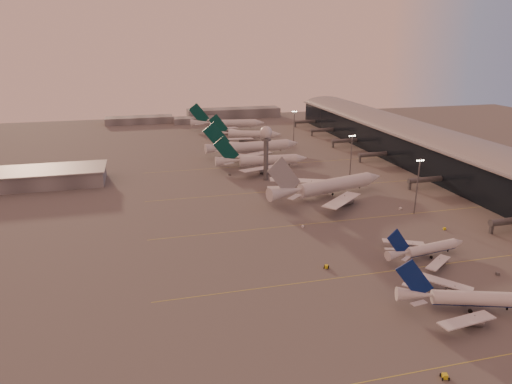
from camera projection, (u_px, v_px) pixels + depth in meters
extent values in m
plane|color=#4C4A4A|center=(355.00, 293.00, 137.73)|extent=(700.00, 700.00, 0.00)
cube|color=gold|center=(423.00, 267.00, 153.90)|extent=(180.00, 0.25, 0.02)
cube|color=gold|center=(362.00, 219.00, 195.26)|extent=(180.00, 0.25, 0.02)
cube|color=gold|center=(322.00, 187.00, 236.62)|extent=(180.00, 0.25, 0.02)
cube|color=gold|center=(292.00, 163.00, 282.58)|extent=(180.00, 0.25, 0.02)
cube|color=black|center=(444.00, 157.00, 261.11)|extent=(36.00, 360.00, 18.00)
cylinder|color=gray|center=(446.00, 141.00, 258.25)|extent=(10.08, 360.00, 10.08)
cube|color=gray|center=(446.00, 141.00, 258.19)|extent=(40.00, 362.00, 0.80)
cube|color=#575A5F|center=(492.00, 228.00, 179.52)|extent=(1.20, 1.20, 4.40)
cylinder|color=#575A5F|center=(428.00, 179.00, 234.43)|extent=(22.00, 2.80, 2.80)
cube|color=#575A5F|center=(410.00, 185.00, 232.83)|extent=(1.20, 1.20, 4.40)
cylinder|color=#575A5F|center=(375.00, 154.00, 285.90)|extent=(22.00, 2.80, 2.80)
cube|color=#575A5F|center=(360.00, 159.00, 284.31)|extent=(1.20, 1.20, 4.40)
cylinder|color=#575A5F|center=(346.00, 141.00, 324.51)|extent=(22.00, 2.80, 2.80)
cube|color=#575A5F|center=(333.00, 145.00, 322.91)|extent=(1.20, 1.20, 4.40)
cylinder|color=#575A5F|center=(324.00, 130.00, 363.11)|extent=(22.00, 2.80, 2.80)
cube|color=#575A5F|center=(312.00, 133.00, 361.51)|extent=(1.20, 1.20, 4.40)
cylinder|color=#575A5F|center=(306.00, 122.00, 399.88)|extent=(22.00, 2.80, 2.80)
cube|color=#575A5F|center=(295.00, 125.00, 398.28)|extent=(1.20, 1.20, 4.40)
cube|color=slate|center=(24.00, 179.00, 237.20)|extent=(80.00, 25.00, 8.00)
cube|color=gray|center=(23.00, 171.00, 235.86)|extent=(82.00, 27.00, 0.60)
cylinder|color=#575A5F|center=(266.00, 160.00, 245.69)|extent=(2.60, 2.60, 22.00)
cylinder|color=#575A5F|center=(266.00, 139.00, 242.04)|extent=(5.20, 5.20, 1.20)
sphere|color=silver|center=(266.00, 132.00, 240.80)|extent=(6.40, 6.40, 6.40)
cylinder|color=#575A5F|center=(266.00, 125.00, 239.62)|extent=(0.16, 0.16, 2.00)
cylinder|color=#575A5F|center=(417.00, 186.00, 197.11)|extent=(0.56, 0.56, 25.00)
cube|color=#575A5F|center=(420.00, 160.00, 193.30)|extent=(3.60, 0.25, 0.25)
sphere|color=#FFEABF|center=(417.00, 161.00, 193.07)|extent=(0.56, 0.56, 0.56)
sphere|color=#FFEABF|center=(419.00, 161.00, 193.31)|extent=(0.56, 0.56, 0.56)
sphere|color=#FFEABF|center=(421.00, 160.00, 193.54)|extent=(0.56, 0.56, 0.56)
sphere|color=#FFEABF|center=(423.00, 160.00, 193.77)|extent=(0.56, 0.56, 0.56)
cylinder|color=#575A5F|center=(351.00, 157.00, 246.50)|extent=(0.56, 0.56, 25.00)
cube|color=#575A5F|center=(352.00, 135.00, 242.69)|extent=(3.60, 0.25, 0.25)
sphere|color=#FFEABF|center=(350.00, 136.00, 242.46)|extent=(0.56, 0.56, 0.56)
sphere|color=#FFEABF|center=(352.00, 136.00, 242.70)|extent=(0.56, 0.56, 0.56)
sphere|color=#FFEABF|center=(353.00, 136.00, 242.93)|extent=(0.56, 0.56, 0.56)
sphere|color=#FFEABF|center=(355.00, 136.00, 243.16)|extent=(0.56, 0.56, 0.56)
cylinder|color=#575A5F|center=(294.00, 128.00, 328.76)|extent=(0.56, 0.56, 25.00)
cube|color=#575A5F|center=(294.00, 111.00, 324.94)|extent=(3.60, 0.25, 0.25)
sphere|color=#FFEABF|center=(292.00, 112.00, 324.72)|extent=(0.56, 0.56, 0.56)
sphere|color=#FFEABF|center=(294.00, 112.00, 324.95)|extent=(0.56, 0.56, 0.56)
sphere|color=#FFEABF|center=(295.00, 111.00, 325.19)|extent=(0.56, 0.56, 0.56)
sphere|color=#FFEABF|center=(296.00, 111.00, 325.42)|extent=(0.56, 0.56, 0.56)
cube|color=slate|center=(139.00, 120.00, 416.93)|extent=(60.00, 18.00, 6.00)
cube|color=slate|center=(234.00, 113.00, 446.60)|extent=(90.00, 20.00, 9.00)
cube|color=slate|center=(195.00, 120.00, 419.54)|extent=(40.00, 15.00, 5.00)
cylinder|color=silver|center=(475.00, 300.00, 128.12)|extent=(23.92, 11.30, 4.06)
cylinder|color=navy|center=(475.00, 303.00, 128.42)|extent=(23.11, 10.07, 2.92)
cone|color=silver|center=(414.00, 296.00, 129.07)|extent=(10.77, 6.98, 4.06)
cube|color=silver|center=(467.00, 322.00, 119.29)|extent=(17.68, 6.88, 1.28)
cylinder|color=slate|center=(473.00, 323.00, 121.92)|extent=(5.21, 3.95, 2.64)
cube|color=slate|center=(474.00, 320.00, 121.55)|extent=(0.39, 0.35, 1.62)
cube|color=silver|center=(442.00, 284.00, 138.18)|extent=(14.83, 15.21, 1.28)
cylinder|color=slate|center=(454.00, 293.00, 136.35)|extent=(5.21, 3.95, 2.64)
cube|color=slate|center=(454.00, 290.00, 135.99)|extent=(0.39, 0.35, 1.62)
cube|color=navy|center=(414.00, 280.00, 127.51)|extent=(10.70, 3.83, 12.10)
cube|color=silver|center=(419.00, 305.00, 124.67)|extent=(4.81, 2.34, 0.27)
cube|color=silver|center=(410.00, 288.00, 133.41)|extent=(4.52, 4.46, 0.27)
cylinder|color=black|center=(507.00, 310.00, 128.41)|extent=(0.53, 0.53, 1.07)
cylinder|color=black|center=(464.00, 304.00, 131.34)|extent=(1.28, 0.87, 1.18)
cylinder|color=black|center=(470.00, 313.00, 126.89)|extent=(1.28, 0.87, 1.18)
cylinder|color=silver|center=(431.00, 249.00, 160.25)|extent=(20.91, 6.44, 3.51)
cylinder|color=navy|center=(431.00, 251.00, 160.50)|extent=(20.36, 5.41, 2.53)
cone|color=silver|center=(458.00, 243.00, 164.71)|extent=(4.45, 4.05, 3.51)
cone|color=silver|center=(398.00, 255.00, 154.80)|extent=(9.06, 4.72, 3.51)
cube|color=silver|center=(438.00, 264.00, 151.04)|extent=(14.07, 11.61, 1.10)
cylinder|color=slate|center=(439.00, 264.00, 154.25)|extent=(4.28, 2.83, 2.28)
cube|color=slate|center=(439.00, 262.00, 153.93)|extent=(0.31, 0.27, 1.40)
cube|color=silver|center=(403.00, 243.00, 166.17)|extent=(15.21, 8.29, 1.10)
cylinder|color=slate|center=(412.00, 249.00, 165.80)|extent=(4.28, 2.83, 2.28)
cube|color=slate|center=(412.00, 246.00, 165.49)|extent=(0.31, 0.27, 1.40)
cube|color=navy|center=(398.00, 244.00, 153.26)|extent=(9.58, 1.71, 10.46)
cube|color=silver|center=(406.00, 260.00, 151.29)|extent=(4.14, 3.48, 0.23)
cube|color=silver|center=(390.00, 250.00, 158.28)|extent=(4.26, 2.64, 0.23)
cylinder|color=black|center=(448.00, 252.00, 163.85)|extent=(0.46, 0.46, 0.92)
cylinder|color=black|center=(423.00, 254.00, 162.17)|extent=(1.07, 0.60, 1.02)
cylinder|color=black|center=(431.00, 258.00, 158.61)|extent=(1.07, 0.60, 1.02)
cylinder|color=silver|center=(336.00, 187.00, 222.61)|extent=(41.33, 16.84, 6.42)
cylinder|color=silver|center=(335.00, 190.00, 223.07)|extent=(40.07, 14.89, 4.62)
cone|color=silver|center=(373.00, 180.00, 233.96)|extent=(9.34, 8.26, 6.42)
cone|color=silver|center=(285.00, 195.00, 208.86)|extent=(18.30, 10.66, 6.42)
cube|color=silver|center=(342.00, 203.00, 204.20)|extent=(26.21, 25.10, 1.91)
cylinder|color=slate|center=(344.00, 204.00, 210.66)|extent=(8.76, 6.09, 4.17)
cube|color=slate|center=(344.00, 201.00, 210.19)|extent=(0.37, 0.33, 2.57)
cube|color=silver|center=(299.00, 183.00, 232.46)|extent=(30.26, 13.28, 1.91)
cylinder|color=slate|center=(311.00, 189.00, 232.24)|extent=(8.76, 6.09, 4.17)
cube|color=slate|center=(311.00, 186.00, 231.77)|extent=(0.37, 0.33, 2.57)
cube|color=#94969B|center=(284.00, 179.00, 206.05)|extent=(17.27, 4.96, 19.04)
cube|color=silver|center=(294.00, 200.00, 202.07)|extent=(7.95, 7.47, 0.26)
cube|color=silver|center=(276.00, 190.00, 215.23)|extent=(8.37, 4.44, 0.26)
cylinder|color=black|center=(359.00, 190.00, 231.08)|extent=(0.52, 0.52, 1.03)
cylinder|color=black|center=(327.00, 194.00, 224.19)|extent=(1.23, 0.79, 1.14)
cylinder|color=black|center=(333.00, 197.00, 220.42)|extent=(1.23, 0.79, 1.14)
cylinder|color=silver|center=(268.00, 162.00, 270.78)|extent=(34.43, 7.20, 5.52)
cylinder|color=silver|center=(268.00, 164.00, 271.18)|extent=(33.67, 5.62, 3.97)
cone|color=silver|center=(301.00, 160.00, 274.60)|extent=(6.88, 5.84, 5.52)
cone|color=silver|center=(228.00, 163.00, 266.02)|extent=(14.60, 6.22, 5.52)
cube|color=silver|center=(259.00, 171.00, 256.14)|extent=(24.92, 15.77, 1.63)
cylinder|color=slate|center=(265.00, 172.00, 260.80)|extent=(6.79, 3.91, 3.59)
cube|color=slate|center=(265.00, 170.00, 260.39)|extent=(0.30, 0.25, 2.21)
cube|color=silver|center=(250.00, 158.00, 282.88)|extent=(24.27, 17.67, 1.63)
cylinder|color=slate|center=(258.00, 163.00, 281.23)|extent=(6.79, 3.91, 3.59)
cube|color=slate|center=(258.00, 161.00, 280.81)|extent=(0.30, 0.25, 2.21)
cube|color=#063935|center=(226.00, 152.00, 263.79)|extent=(15.17, 1.08, 16.32)
cube|color=silver|center=(229.00, 165.00, 259.78)|extent=(7.06, 4.89, 0.24)
cube|color=silver|center=(226.00, 160.00, 272.08)|extent=(7.00, 5.37, 0.24)
cylinder|color=black|center=(289.00, 166.00, 274.30)|extent=(0.48, 0.48, 0.95)
cylinder|color=black|center=(263.00, 167.00, 273.28)|extent=(1.07, 0.53, 1.05)
cylinder|color=black|center=(264.00, 168.00, 269.39)|extent=(1.07, 0.53, 1.05)
cylinder|color=silver|center=(259.00, 148.00, 302.50)|extent=(40.13, 9.77, 6.41)
cylinder|color=silver|center=(259.00, 150.00, 302.96)|extent=(39.18, 7.91, 4.61)
cone|color=silver|center=(292.00, 145.00, 309.86)|extent=(8.21, 7.04, 6.41)
cone|color=silver|center=(218.00, 150.00, 293.50)|extent=(17.14, 7.80, 6.41)
cube|color=silver|center=(253.00, 157.00, 284.85)|extent=(27.85, 21.27, 1.90)
cylinder|color=slate|center=(259.00, 158.00, 290.74)|extent=(8.02, 4.80, 4.16)
cube|color=slate|center=(259.00, 156.00, 290.25)|extent=(0.35, 0.30, 2.56)
cube|color=silver|center=(238.00, 145.00, 314.79)|extent=(29.15, 17.47, 1.90)
cylinder|color=slate|center=(246.00, 150.00, 313.60)|extent=(8.02, 4.80, 4.16)
cube|color=slate|center=(246.00, 148.00, 313.12)|extent=(0.35, 0.30, 2.56)
cube|color=#063935|center=(217.00, 138.00, 290.81)|extent=(17.60, 1.89, 18.96)
cube|color=silver|center=(221.00, 152.00, 286.48)|extent=(8.08, 6.42, 0.28)
cube|color=silver|center=(215.00, 147.00, 300.25)|extent=(8.21, 5.46, 0.28)
cylinder|color=black|center=(280.00, 152.00, 308.45)|extent=(0.55, 0.55, 1.10)
cylinder|color=black|center=(254.00, 153.00, 304.93)|extent=(1.26, 0.65, 1.22)
cylinder|color=black|center=(256.00, 155.00, 300.58)|extent=(1.26, 0.65, 1.22)
cylinder|color=silver|center=(250.00, 135.00, 345.52)|extent=(33.15, 15.50, 5.35)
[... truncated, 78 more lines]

